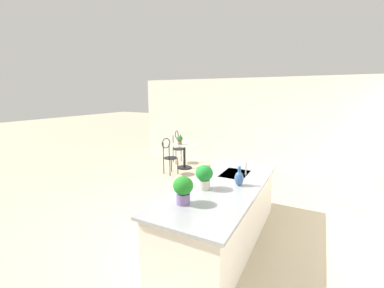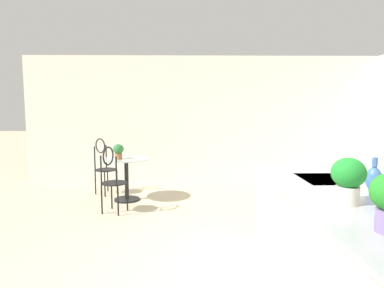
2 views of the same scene
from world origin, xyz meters
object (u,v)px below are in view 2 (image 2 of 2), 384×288
at_px(potted_plant_counter_near, 348,178).
at_px(bistro_table, 127,175).
at_px(potted_plant_on_table, 118,151).
at_px(chair_by_island, 104,163).
at_px(vase_on_counter, 374,179).
at_px(chair_near_window, 112,176).

bearing_deg(potted_plant_counter_near, bistro_table, -146.77).
bearing_deg(bistro_table, potted_plant_on_table, -54.31).
height_order(chair_by_island, potted_plant_on_table, chair_by_island).
bearing_deg(potted_plant_counter_near, potted_plant_on_table, -144.77).
relative_size(chair_by_island, vase_on_counter, 3.62).
height_order(bistro_table, potted_plant_counter_near, potted_plant_counter_near).
relative_size(potted_plant_on_table, vase_on_counter, 0.89).
distance_m(potted_plant_on_table, potted_plant_counter_near, 4.02).
distance_m(bistro_table, potted_plant_counter_near, 4.07).
bearing_deg(potted_plant_on_table, vase_on_counter, 42.73).
relative_size(bistro_table, vase_on_counter, 2.78).
xyz_separation_m(chair_near_window, vase_on_counter, (2.30, 2.68, 0.46)).
relative_size(bistro_table, potted_plant_counter_near, 2.36).
xyz_separation_m(bistro_table, chair_near_window, (0.72, -0.09, 0.13)).
height_order(potted_plant_on_table, vase_on_counter, vase_on_counter).
xyz_separation_m(chair_near_window, potted_plant_counter_near, (2.65, 2.29, 0.54)).
relative_size(chair_by_island, potted_plant_on_table, 4.09).
distance_m(bistro_table, vase_on_counter, 4.02).
relative_size(bistro_table, chair_near_window, 0.77).
bearing_deg(chair_near_window, potted_plant_counter_near, 40.88).
distance_m(chair_near_window, vase_on_counter, 3.56).
height_order(bistro_table, chair_near_window, chair_near_window).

